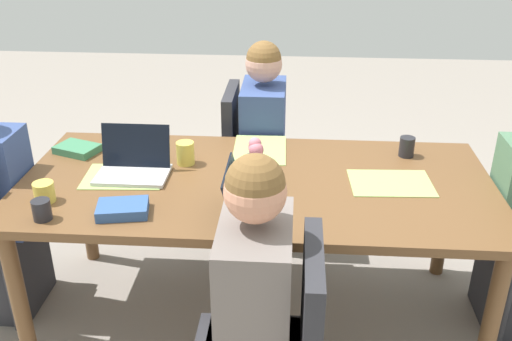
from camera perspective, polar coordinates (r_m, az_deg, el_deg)
ground_plane at (r=2.98m, az=0.00°, el=-13.87°), size 10.00×10.00×0.00m
dining_table at (r=2.60m, az=0.00°, el=-2.43°), size 2.11×0.99×0.74m
person_far_left_near at (r=2.09m, az=-0.08°, el=-15.42°), size 0.36×0.40×1.19m
chair_near_left_far at (r=3.41m, az=-0.48°, el=1.53°), size 0.44×0.44×0.90m
person_near_left_far at (r=3.34m, az=0.72°, el=1.49°), size 0.36×0.40×1.19m
flower_vase at (r=2.46m, az=-0.13°, el=0.86°), size 0.08×0.09×0.23m
placemat_far_left_near at (r=2.27m, az=-0.06°, el=-4.83°), size 0.27×0.37×0.00m
placemat_head_right_left_mid at (r=2.67m, az=-12.93°, el=-0.58°), size 0.38×0.28×0.00m
placemat_near_left_far at (r=2.87m, az=0.38°, el=2.08°), size 0.27×0.37×0.00m
placemat_head_left_right_near at (r=2.61m, az=13.23°, el=-1.22°), size 0.37×0.28×0.00m
laptop_far_left_near at (r=2.26m, az=-0.72°, el=-3.75°), size 0.22×0.32×0.21m
laptop_head_right_left_mid at (r=2.66m, az=-12.03°, el=0.47°), size 0.32×0.22×0.21m
coffee_mug_near_left at (r=3.00m, az=-12.24°, el=3.44°), size 0.08×0.08×0.09m
coffee_mug_near_right at (r=2.54m, az=-20.28°, el=-2.02°), size 0.09×0.09×0.09m
coffee_mug_centre_left at (r=2.40m, az=-20.50°, el=-3.68°), size 0.07×0.07×0.08m
coffee_mug_centre_right at (r=2.72m, az=-7.02°, el=1.73°), size 0.08×0.08×0.11m
coffee_mug_far_left at (r=2.88m, az=14.74°, el=2.29°), size 0.07×0.07×0.10m
book_red_cover at (r=2.97m, az=-17.31°, el=2.06°), size 0.24×0.20×0.04m
book_blue_cover at (r=2.36m, az=-13.09°, el=-3.74°), size 0.22×0.17×0.04m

